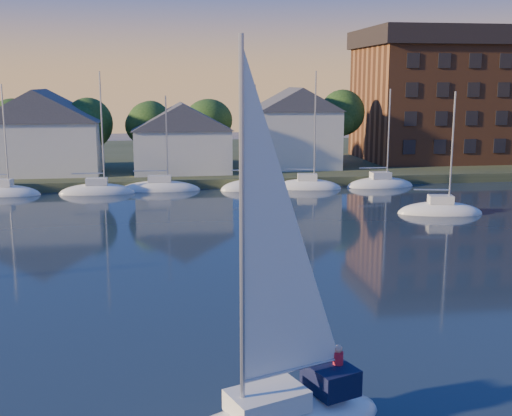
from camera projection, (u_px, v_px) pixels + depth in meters
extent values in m
cube|color=#343D23|center=(219.00, 161.00, 94.49)|extent=(160.00, 50.00, 2.00)
cube|color=brown|center=(238.00, 185.00, 72.17)|extent=(120.00, 3.00, 1.00)
cube|color=silver|center=(43.00, 147.00, 74.05)|extent=(13.00, 9.00, 6.00)
cube|color=silver|center=(182.00, 151.00, 75.48)|extent=(11.00, 8.00, 5.00)
cube|color=silver|center=(295.00, 139.00, 79.25)|extent=(10.00, 8.00, 7.00)
cube|color=brown|center=(472.00, 104.00, 88.04)|extent=(30.00, 16.00, 15.00)
cube|color=black|center=(476.00, 38.00, 86.36)|extent=(31.00, 17.00, 2.40)
cylinder|color=#392519|center=(17.00, 154.00, 78.57)|extent=(0.50, 0.50, 3.50)
sphere|color=#173413|center=(14.00, 118.00, 77.72)|extent=(5.40, 5.40, 5.40)
cylinder|color=#392519|center=(84.00, 153.00, 79.72)|extent=(0.50, 0.50, 3.50)
sphere|color=#173413|center=(82.00, 117.00, 78.87)|extent=(5.40, 5.40, 5.40)
cylinder|color=#392519|center=(149.00, 152.00, 80.88)|extent=(0.50, 0.50, 3.50)
sphere|color=#173413|center=(148.00, 117.00, 80.02)|extent=(5.40, 5.40, 5.40)
cylinder|color=#392519|center=(212.00, 151.00, 82.03)|extent=(0.50, 0.50, 3.50)
sphere|color=#173413|center=(212.00, 116.00, 81.17)|extent=(5.40, 5.40, 5.40)
cylinder|color=#392519|center=(274.00, 150.00, 83.18)|extent=(0.50, 0.50, 3.50)
sphere|color=#173413|center=(274.00, 116.00, 82.32)|extent=(5.40, 5.40, 5.40)
cylinder|color=#392519|center=(334.00, 149.00, 84.33)|extent=(0.50, 0.50, 3.50)
sphere|color=#173413|center=(334.00, 115.00, 83.47)|extent=(5.40, 5.40, 5.40)
cylinder|color=#392519|center=(392.00, 148.00, 85.48)|extent=(0.50, 0.50, 3.50)
sphere|color=#173413|center=(393.00, 115.00, 84.62)|extent=(5.40, 5.40, 5.40)
cylinder|color=#392519|center=(448.00, 147.00, 86.63)|extent=(0.50, 0.50, 3.50)
sphere|color=#173413|center=(450.00, 114.00, 85.77)|extent=(5.40, 5.40, 5.40)
cylinder|color=#392519|center=(504.00, 147.00, 87.78)|extent=(0.50, 0.50, 3.50)
sphere|color=#173413|center=(506.00, 114.00, 86.92)|extent=(5.40, 5.40, 5.40)
ellipsoid|color=silver|center=(10.00, 195.00, 65.80)|extent=(7.50, 2.40, 2.20)
cube|color=silver|center=(9.00, 183.00, 65.55)|extent=(2.10, 1.32, 0.70)
cylinder|color=#A5A8AD|center=(13.00, 137.00, 64.76)|extent=(0.16, 0.16, 10.00)
cylinder|color=#A5A8AD|center=(0.00, 175.00, 65.27)|extent=(3.15, 0.12, 0.12)
ellipsoid|color=silver|center=(90.00, 193.00, 66.95)|extent=(7.50, 2.40, 2.20)
cube|color=silver|center=(89.00, 181.00, 66.70)|extent=(2.10, 1.32, 0.70)
cylinder|color=#A5A8AD|center=(94.00, 136.00, 65.91)|extent=(0.16, 0.16, 10.00)
cylinder|color=#A5A8AD|center=(80.00, 173.00, 66.42)|extent=(3.15, 0.12, 0.12)
ellipsoid|color=silver|center=(167.00, 191.00, 68.10)|extent=(7.50, 2.40, 2.20)
cube|color=silver|center=(166.00, 179.00, 67.85)|extent=(2.10, 1.32, 0.70)
cylinder|color=#A5A8AD|center=(173.00, 135.00, 67.07)|extent=(0.16, 0.16, 10.00)
cylinder|color=#A5A8AD|center=(158.00, 172.00, 67.57)|extent=(3.15, 0.12, 0.12)
ellipsoid|color=silver|center=(241.00, 190.00, 69.26)|extent=(7.50, 2.40, 2.20)
cube|color=silver|center=(241.00, 178.00, 69.00)|extent=(2.10, 1.32, 0.70)
cylinder|color=#A5A8AD|center=(248.00, 134.00, 68.22)|extent=(0.16, 0.16, 10.00)
cylinder|color=#A5A8AD|center=(234.00, 170.00, 68.72)|extent=(3.15, 0.12, 0.12)
ellipsoid|color=silver|center=(314.00, 188.00, 70.41)|extent=(7.50, 2.40, 2.20)
cube|color=silver|center=(314.00, 176.00, 70.16)|extent=(2.10, 1.32, 0.70)
cylinder|color=#A5A8AD|center=(321.00, 134.00, 69.37)|extent=(0.16, 0.16, 10.00)
cylinder|color=#A5A8AD|center=(307.00, 169.00, 69.87)|extent=(3.15, 0.12, 0.12)
ellipsoid|color=silver|center=(383.00, 186.00, 71.56)|extent=(7.50, 2.40, 2.20)
cube|color=silver|center=(384.00, 175.00, 71.31)|extent=(2.10, 1.32, 0.70)
cylinder|color=#A5A8AD|center=(392.00, 133.00, 70.52)|extent=(0.16, 0.16, 10.00)
cylinder|color=#A5A8AD|center=(377.00, 167.00, 71.02)|extent=(3.15, 0.12, 0.12)
cube|color=silver|center=(267.00, 401.00, 20.69)|extent=(2.87, 2.33, 0.70)
cylinder|color=#A5A8AD|center=(242.00, 237.00, 19.20)|extent=(0.16, 0.16, 11.81)
cylinder|color=#A5A8AD|center=(293.00, 370.00, 20.98)|extent=(3.54, 1.39, 0.12)
cube|color=black|center=(330.00, 378.00, 21.81)|extent=(1.90, 2.09, 0.90)
ellipsoid|color=silver|center=(440.00, 214.00, 56.54)|extent=(7.76, 3.89, 2.20)
cube|color=silver|center=(441.00, 199.00, 56.29)|extent=(2.30, 1.76, 0.70)
cylinder|color=#A5A8AD|center=(452.00, 148.00, 55.39)|extent=(0.16, 0.16, 9.70)
cylinder|color=#A5A8AD|center=(432.00, 190.00, 56.16)|extent=(3.08, 0.72, 0.12)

